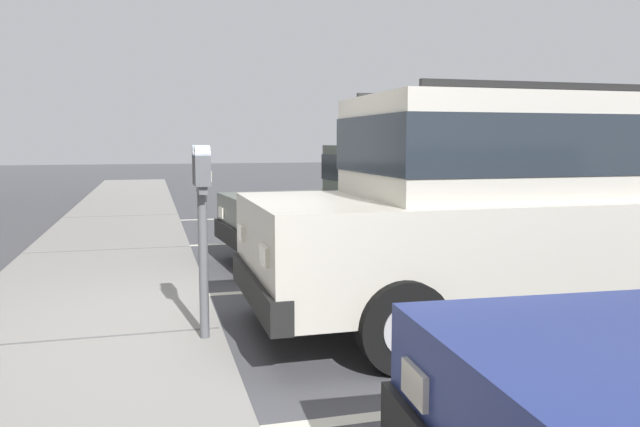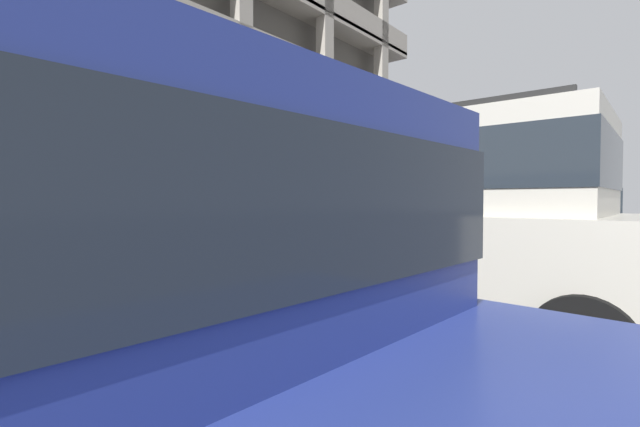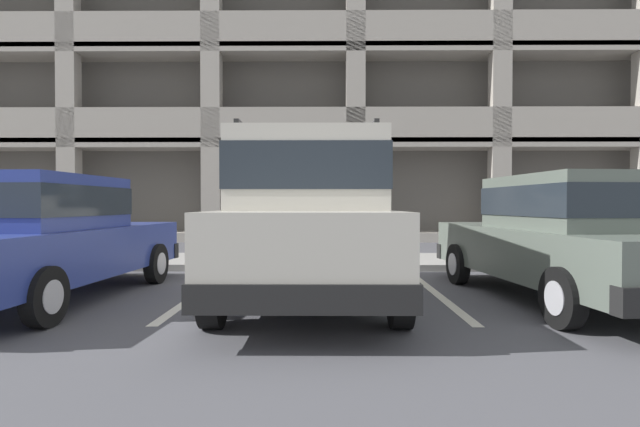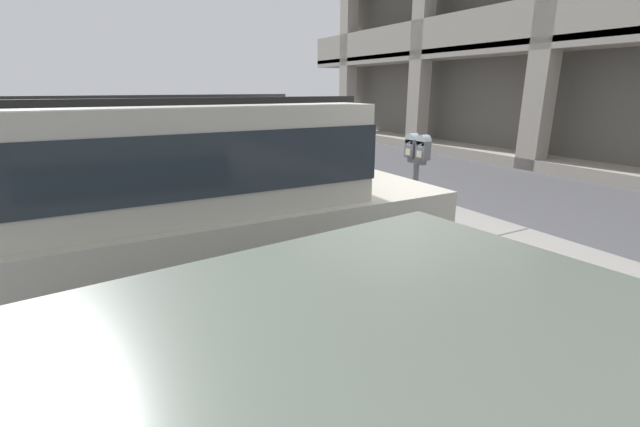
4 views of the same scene
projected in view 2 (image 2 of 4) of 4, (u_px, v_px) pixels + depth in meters
The scene contains 8 objects.
ground_plane at pixel (271, 294), 5.93m from camera, with size 80.00×80.00×0.10m.
sidewalk at pixel (214, 276), 6.75m from camera, with size 40.00×2.20×0.12m.
parking_stall_lines at pixel (416, 286), 6.27m from camera, with size 12.87×4.80×0.01m.
silver_suv at pixel (433, 217), 4.30m from camera, with size 2.03×4.78×2.03m.
red_sedan at pixel (105, 310), 1.68m from camera, with size 2.02×4.57×1.54m.
dark_hatchback at pixel (527, 228), 6.66m from camera, with size 2.17×4.63×1.54m.
parking_meter_near at pixel (242, 204), 5.95m from camera, with size 0.35×0.12×1.45m.
parking_garage at pixel (36, 15), 14.43m from camera, with size 32.00×10.00×16.25m.
Camera 2 is at (-4.12, -4.26, 1.25)m, focal length 24.00 mm.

